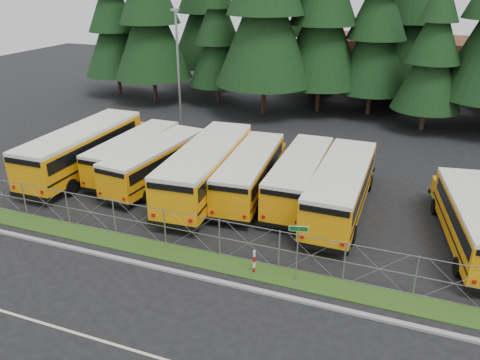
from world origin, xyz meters
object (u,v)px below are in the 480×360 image
bus_5 (301,177)px  bus_6 (342,189)px  bus_4 (251,173)px  bus_east (471,222)px  striped_bollard (254,262)px  bus_3 (209,169)px  street_sign (298,242)px  light_standard (178,67)px  bus_1 (137,154)px  bus_2 (159,163)px  bus_0 (87,150)px

bus_5 → bus_6: size_ratio=0.93×
bus_6 → bus_4: bearing=174.5°
bus_east → striped_bollard: (-9.38, -6.12, -0.72)m
bus_3 → street_sign: bus_3 is taller
street_sign → light_standard: bearing=129.4°
striped_bollard → street_sign: bearing=2.6°
striped_bollard → bus_3: bearing=127.1°
bus_1 → bus_4: 8.56m
bus_3 → bus_east: size_ratio=1.21×
bus_4 → bus_5: (3.04, 0.45, 0.00)m
bus_4 → street_sign: street_sign is taller
bus_1 → street_sign: size_ratio=3.59×
bus_3 → bus_4: 2.66m
bus_2 → bus_east: (18.63, -1.61, -0.02)m
striped_bollard → bus_4: bearing=110.1°
bus_0 → bus_east: size_ratio=1.22×
bus_4 → bus_0: bearing=178.9°
street_sign → bus_east: bearing=39.1°
bus_0 → bus_1: (3.18, 1.25, -0.29)m
bus_0 → bus_3: bus_0 is taller
bus_0 → bus_east: bus_0 is taller
bus_0 → light_standard: (1.42, 11.21, 3.89)m
bus_east → bus_5: bearing=156.6°
bus_0 → light_standard: bearing=82.6°
bus_1 → light_standard: bearing=101.5°
bus_4 → light_standard: 15.30m
bus_2 → light_standard: (-4.02, 10.89, 4.16)m
bus_3 → bus_5: bus_3 is taller
bus_2 → bus_3: 3.82m
bus_4 → bus_1: bearing=171.7°
bus_3 → bus_4: size_ratio=1.17×
bus_4 → bus_5: bus_5 is taller
bus_0 → bus_5: bus_0 is taller
bus_0 → bus_4: bus_0 is taller
bus_east → bus_2: bearing=166.2°
bus_2 → striped_bollard: 12.08m
bus_6 → light_standard: 19.88m
striped_bollard → light_standard: size_ratio=0.12×
bus_0 → striped_bollard: size_ratio=10.23×
bus_0 → light_standard: 11.95m
bus_2 → bus_6: size_ratio=0.90×
bus_east → street_sign: 9.59m
bus_3 → bus_east: (14.86, -1.13, -0.28)m
bus_0 → bus_4: (11.72, 0.69, -0.23)m
bus_5 → bus_1: bearing=178.6°
bus_1 → bus_2: (2.26, -0.93, 0.02)m
bus_1 → bus_4: bearing=-2.3°
bus_3 → light_standard: size_ratio=1.21×
bus_4 → bus_6: size_ratio=0.92×
bus_east → light_standard: (-22.66, 12.50, 4.18)m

